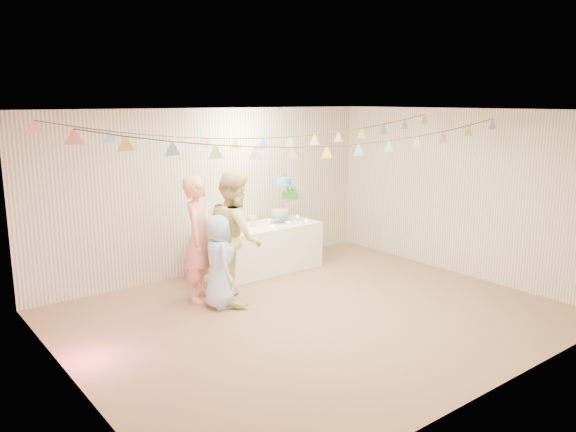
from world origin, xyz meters
TOP-DOWN VIEW (x-y plane):
  - floor at (0.00, 0.00)m, footprint 6.00×6.00m
  - ceiling at (0.00, 0.00)m, footprint 6.00×6.00m
  - back_wall at (0.00, 2.50)m, footprint 6.00×6.00m
  - front_wall at (0.00, -2.50)m, footprint 6.00×6.00m
  - left_wall at (-3.00, 0.00)m, footprint 5.00×5.00m
  - right_wall at (3.00, 0.00)m, footprint 5.00×5.00m
  - table at (0.56, 2.00)m, footprint 1.98×0.79m
  - cake_stand at (1.11, 2.05)m, footprint 0.68×0.40m
  - cake_bottom at (0.96, 1.99)m, footprint 0.31×0.31m
  - cake_middle at (1.29, 2.14)m, footprint 0.27×0.27m
  - cake_top_tier at (1.05, 2.02)m, footprint 0.25×0.25m
  - platter at (-0.03, 1.95)m, footprint 0.33×0.33m
  - posy at (0.46, 2.05)m, footprint 0.16×0.16m
  - person_adult_a at (-0.85, 1.42)m, footprint 0.74×0.74m
  - person_adult_b at (-0.48, 1.09)m, footprint 0.98×1.07m
  - person_child at (-0.79, 1.01)m, footprint 0.55×0.70m
  - bunting_back at (0.00, 1.10)m, footprint 5.60×1.10m
  - bunting_front at (0.00, -0.20)m, footprint 5.60×0.90m
  - tealight_0 at (-0.24, 1.85)m, footprint 0.04×0.04m
  - tealight_1 at (0.21, 2.18)m, footprint 0.04×0.04m
  - tealight_2 at (0.66, 1.78)m, footprint 0.04×0.04m
  - tealight_3 at (0.91, 2.22)m, footprint 0.04×0.04m
  - tealight_4 at (1.38, 1.82)m, footprint 0.04×0.04m
  - tealight_5 at (1.46, 2.15)m, footprint 0.04×0.04m
  - tealight_6 at (1.05, 1.90)m, footprint 0.04×0.04m

SIDE VIEW (x-z plane):
  - floor at x=0.00m, z-range 0.00..0.00m
  - table at x=0.56m, z-range 0.00..0.74m
  - person_child at x=-0.79m, z-range 0.00..1.26m
  - tealight_0 at x=-0.24m, z-range 0.74..0.77m
  - tealight_1 at x=0.21m, z-range 0.74..0.77m
  - tealight_2 at x=0.66m, z-range 0.74..0.77m
  - tealight_3 at x=0.91m, z-range 0.74..0.77m
  - tealight_4 at x=1.38m, z-range 0.74..0.77m
  - tealight_5 at x=1.46m, z-range 0.74..0.77m
  - tealight_6 at x=1.05m, z-range 0.74..0.77m
  - platter at x=-0.03m, z-range 0.75..0.77m
  - cake_bottom at x=0.96m, z-range 0.76..0.91m
  - posy at x=0.46m, z-range 0.75..0.93m
  - person_adult_a at x=-0.85m, z-range 0.00..1.73m
  - person_adult_b at x=-0.48m, z-range 0.00..1.80m
  - cake_middle at x=1.29m, z-range 1.00..1.22m
  - cake_stand at x=1.11m, z-range 0.75..1.51m
  - back_wall at x=0.00m, z-range 1.30..1.30m
  - front_wall at x=0.00m, z-range 1.30..1.30m
  - left_wall at x=-3.00m, z-range 1.30..1.30m
  - right_wall at x=3.00m, z-range 1.30..1.30m
  - cake_top_tier at x=1.05m, z-range 1.28..1.47m
  - bunting_front at x=0.00m, z-range 2.14..2.50m
  - bunting_back at x=0.00m, z-range 2.15..2.55m
  - ceiling at x=0.00m, z-range 2.60..2.60m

